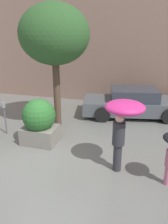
{
  "coord_description": "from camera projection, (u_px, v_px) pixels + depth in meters",
  "views": [
    {
      "loc": [
        2.66,
        -5.25,
        3.63
      ],
      "look_at": [
        0.73,
        1.6,
        1.05
      ],
      "focal_mm": 35.0,
      "sensor_mm": 36.0,
      "label": 1
    }
  ],
  "objects": [
    {
      "name": "ground_plane",
      "position": [
        47.0,
        159.0,
        6.67
      ],
      "size": [
        40.0,
        40.0,
        0.0
      ],
      "primitive_type": "plane",
      "color": "slate"
    },
    {
      "name": "building_facade",
      "position": [
        96.0,
        46.0,
        11.53
      ],
      "size": [
        18.0,
        0.3,
        6.0
      ],
      "color": "#8C6B5B",
      "rests_on": "ground"
    },
    {
      "name": "planter_box",
      "position": [
        39.0,
        121.0,
        7.42
      ],
      "size": [
        1.18,
        1.13,
        1.58
      ],
      "color": "gray",
      "rests_on": "ground"
    },
    {
      "name": "person_adult",
      "position": [
        123.0,
        116.0,
        5.66
      ],
      "size": [
        1.04,
        1.04,
        2.0
      ],
      "rotation": [
        0.0,
        0.0,
        0.73
      ],
      "color": "#2D2D33",
      "rests_on": "ground"
    },
    {
      "name": "parked_car_near",
      "position": [
        133.0,
        103.0,
        10.04
      ],
      "size": [
        4.83,
        2.69,
        1.28
      ],
      "rotation": [
        0.0,
        0.0,
        1.77
      ],
      "color": "#4C5156",
      "rests_on": "ground"
    },
    {
      "name": "street_tree",
      "position": [
        54.0,
        35.0,
        7.99
      ],
      "size": [
        2.61,
        2.61,
        4.69
      ],
      "color": "brown",
      "rests_on": "ground"
    },
    {
      "name": "parking_meter",
      "position": [
        4.0,
        112.0,
        8.07
      ],
      "size": [
        0.14,
        0.14,
        1.25
      ],
      "color": "#595B60",
      "rests_on": "ground"
    }
  ]
}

